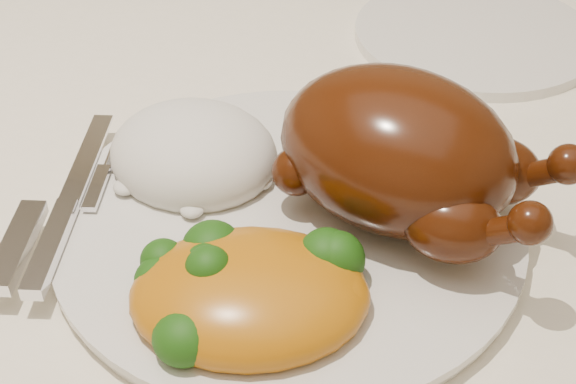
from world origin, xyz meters
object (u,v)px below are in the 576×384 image
(dinner_plate, at_px, (288,224))
(roast_chicken, at_px, (402,153))
(side_plate, at_px, (475,34))
(dining_table, at_px, (166,200))

(dinner_plate, xyz_separation_m, roast_chicken, (0.07, 0.02, 0.05))
(side_plate, bearing_deg, dining_table, -143.14)
(dinner_plate, relative_size, side_plate, 1.38)
(dinner_plate, bearing_deg, side_plate, 73.14)
(dining_table, xyz_separation_m, roast_chicken, (0.21, -0.10, 0.16))
(dinner_plate, height_order, side_plate, dinner_plate)
(dining_table, relative_size, side_plate, 7.39)
(side_plate, bearing_deg, dinner_plate, -106.86)
(dinner_plate, distance_m, roast_chicken, 0.09)
(side_plate, xyz_separation_m, roast_chicken, (-0.02, -0.27, 0.05))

